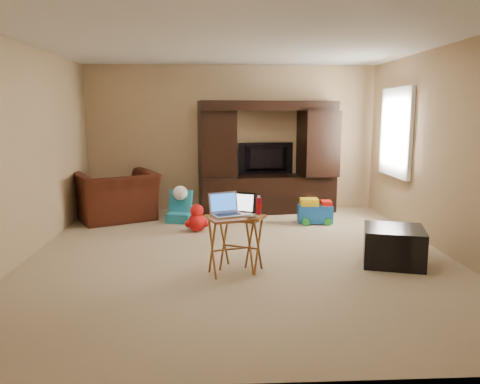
{
  "coord_description": "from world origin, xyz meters",
  "views": [
    {
      "loc": [
        -0.27,
        -5.46,
        1.7
      ],
      "look_at": [
        0.0,
        -0.2,
        0.8
      ],
      "focal_mm": 35.0,
      "sensor_mm": 36.0,
      "label": 1
    }
  ],
  "objects": [
    {
      "name": "window_pane",
      "position": [
        2.48,
        1.55,
        1.4
      ],
      "size": [
        0.0,
        1.2,
        1.2
      ],
      "primitive_type": "plane",
      "rotation": [
        1.57,
        0.0,
        -1.57
      ],
      "color": "white",
      "rests_on": "ground"
    },
    {
      "name": "wall_back",
      "position": [
        0.0,
        2.75,
        1.25
      ],
      "size": [
        5.0,
        0.0,
        5.0
      ],
      "primitive_type": "plane",
      "rotation": [
        1.57,
        0.0,
        0.0
      ],
      "color": "tan",
      "rests_on": "ground"
    },
    {
      "name": "mouse_left",
      "position": [
        0.07,
        -0.75,
        0.65
      ],
      "size": [
        0.1,
        0.14,
        0.05
      ],
      "primitive_type": "ellipsoid",
      "rotation": [
        0.0,
        0.0,
        0.2
      ],
      "color": "white",
      "rests_on": "tray_table_left"
    },
    {
      "name": "water_bottle",
      "position": [
        0.19,
        -0.49,
        0.69
      ],
      "size": [
        0.06,
        0.06,
        0.18
      ],
      "primitive_type": "cylinder",
      "color": "red",
      "rests_on": "tray_table_right"
    },
    {
      "name": "entertainment_center",
      "position": [
        0.61,
        2.43,
        0.94
      ],
      "size": [
        2.37,
        0.89,
        1.89
      ],
      "primitive_type": "cube",
      "rotation": [
        0.0,
        0.0,
        0.14
      ],
      "color": "black",
      "rests_on": "floor"
    },
    {
      "name": "laptop_left",
      "position": [
        -0.15,
        -0.65,
        0.74
      ],
      "size": [
        0.4,
        0.37,
        0.24
      ],
      "primitive_type": "cube",
      "rotation": [
        0.0,
        0.0,
        0.38
      ],
      "color": "#B2B2B7",
      "rests_on": "tray_table_left"
    },
    {
      "name": "wall_right",
      "position": [
        2.5,
        0.0,
        1.25
      ],
      "size": [
        0.0,
        5.5,
        5.5
      ],
      "primitive_type": "plane",
      "rotation": [
        1.57,
        0.0,
        -1.57
      ],
      "color": "tan",
      "rests_on": "ground"
    },
    {
      "name": "plush_toy",
      "position": [
        -0.55,
        1.14,
        0.2
      ],
      "size": [
        0.36,
        0.3,
        0.41
      ],
      "primitive_type": null,
      "color": "red",
      "rests_on": "floor"
    },
    {
      "name": "window_frame",
      "position": [
        2.46,
        1.55,
        1.4
      ],
      "size": [
        0.06,
        1.14,
        1.34
      ],
      "primitive_type": "cube",
      "color": "white",
      "rests_on": "ground"
    },
    {
      "name": "recliner",
      "position": [
        -1.86,
        1.94,
        0.38
      ],
      "size": [
        1.52,
        1.45,
        0.77
      ],
      "primitive_type": "imported",
      "rotation": [
        0.0,
        0.0,
        3.62
      ],
      "color": "#46180F",
      "rests_on": "floor"
    },
    {
      "name": "television",
      "position": [
        0.61,
        2.61,
        0.91
      ],
      "size": [
        0.96,
        0.17,
        0.55
      ],
      "primitive_type": "imported",
      "rotation": [
        0.0,
        0.0,
        3.19
      ],
      "color": "black",
      "rests_on": "entertainment_center"
    },
    {
      "name": "laptop_right",
      "position": [
        -0.05,
        -0.55,
        0.72
      ],
      "size": [
        0.39,
        0.36,
        0.24
      ],
      "primitive_type": "cube",
      "rotation": [
        0.0,
        0.0,
        -0.41
      ],
      "color": "black",
      "rests_on": "tray_table_right"
    },
    {
      "name": "floor",
      "position": [
        0.0,
        0.0,
        0.0
      ],
      "size": [
        5.5,
        5.5,
        0.0
      ],
      "primitive_type": "plane",
      "color": "tan",
      "rests_on": "ground"
    },
    {
      "name": "mouse_right",
      "position": [
        0.12,
        -0.69,
        0.62
      ],
      "size": [
        0.11,
        0.14,
        0.05
      ],
      "primitive_type": "ellipsoid",
      "rotation": [
        0.0,
        0.0,
        -0.3
      ],
      "color": "#434247",
      "rests_on": "tray_table_right"
    },
    {
      "name": "wall_left",
      "position": [
        -2.5,
        0.0,
        1.25
      ],
      "size": [
        0.0,
        5.5,
        5.5
      ],
      "primitive_type": "plane",
      "rotation": [
        1.57,
        0.0,
        1.57
      ],
      "color": "tan",
      "rests_on": "ground"
    },
    {
      "name": "tray_table_left",
      "position": [
        -0.12,
        -0.68,
        0.31
      ],
      "size": [
        0.57,
        0.51,
        0.62
      ],
      "primitive_type": "cube",
      "rotation": [
        0.0,
        0.0,
        0.3
      ],
      "color": "#AD6629",
      "rests_on": "floor"
    },
    {
      "name": "tray_table_right",
      "position": [
        -0.01,
        -0.57,
        0.3
      ],
      "size": [
        0.58,
        0.53,
        0.6
      ],
      "primitive_type": "cube",
      "rotation": [
        0.0,
        0.0,
        -0.45
      ],
      "color": "#9D6126",
      "rests_on": "floor"
    },
    {
      "name": "wall_front",
      "position": [
        0.0,
        -2.75,
        1.25
      ],
      "size": [
        5.0,
        0.0,
        5.0
      ],
      "primitive_type": "plane",
      "rotation": [
        -1.57,
        0.0,
        0.0
      ],
      "color": "tan",
      "rests_on": "ground"
    },
    {
      "name": "ottoman",
      "position": [
        1.73,
        -0.44,
        0.21
      ],
      "size": [
        0.81,
        0.81,
        0.42
      ],
      "primitive_type": "cube",
      "rotation": [
        0.0,
        0.0,
        -0.3
      ],
      "color": "black",
      "rests_on": "floor"
    },
    {
      "name": "ceiling",
      "position": [
        0.0,
        0.0,
        2.5
      ],
      "size": [
        5.5,
        5.5,
        0.0
      ],
      "primitive_type": "plane",
      "rotation": [
        3.14,
        0.0,
        0.0
      ],
      "color": "silver",
      "rests_on": "ground"
    },
    {
      "name": "child_rocker",
      "position": [
        -0.84,
        1.76,
        0.25
      ],
      "size": [
        0.46,
        0.5,
        0.49
      ],
      "primitive_type": null,
      "rotation": [
        0.0,
        0.0,
        -0.25
      ],
      "color": "teal",
      "rests_on": "floor"
    },
    {
      "name": "push_toy",
      "position": [
        1.25,
        1.54,
        0.2
      ],
      "size": [
        0.56,
        0.41,
        0.4
      ],
      "primitive_type": null,
      "rotation": [
        0.0,
        0.0,
        -0.06
      ],
      "color": "blue",
      "rests_on": "floor"
    }
  ]
}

